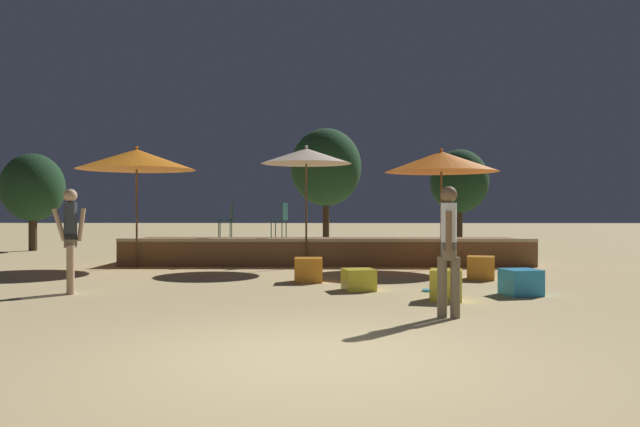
{
  "coord_description": "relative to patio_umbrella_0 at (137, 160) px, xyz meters",
  "views": [
    {
      "loc": [
        0.17,
        -6.02,
        1.44
      ],
      "look_at": [
        0.0,
        6.04,
        1.36
      ],
      "focal_mm": 35.0,
      "sensor_mm": 36.0,
      "label": 1
    }
  ],
  "objects": [
    {
      "name": "bistro_chair_1",
      "position": [
        2.15,
        0.87,
        -1.42
      ],
      "size": [
        0.43,
        0.43,
        0.9
      ],
      "rotation": [
        0.0,
        0.0,
        5.01
      ],
      "color": "#1E4C47",
      "rests_on": "wooden_deck"
    },
    {
      "name": "cube_seat_1",
      "position": [
        7.91,
        -2.53,
        -2.44
      ],
      "size": [
        0.67,
        0.67,
        0.47
      ],
      "rotation": [
        0.0,
        0.0,
        -0.25
      ],
      "color": "orange",
      "rests_on": "ground"
    },
    {
      "name": "wooden_deck",
      "position": [
        4.71,
        1.49,
        -2.36
      ],
      "size": [
        10.53,
        2.74,
        0.71
      ],
      "color": "brown",
      "rests_on": "ground"
    },
    {
      "name": "patio_umbrella_1",
      "position": [
        7.54,
        -0.06,
        -0.07
      ],
      "size": [
        2.78,
        2.78,
        2.95
      ],
      "color": "brown",
      "rests_on": "ground"
    },
    {
      "name": "ground_plane",
      "position": [
        4.61,
        -9.38,
        -2.68
      ],
      "size": [
        120.0,
        120.0,
        0.0
      ],
      "primitive_type": "plane",
      "color": "tan"
    },
    {
      "name": "cube_seat_2",
      "position": [
        4.37,
        -3.03,
        -2.44
      ],
      "size": [
        0.56,
        0.56,
        0.48
      ],
      "rotation": [
        0.0,
        0.0,
        0.03
      ],
      "color": "orange",
      "rests_on": "ground"
    },
    {
      "name": "background_tree_2",
      "position": [
        -5.56,
        6.17,
        -0.48
      ],
      "size": [
        2.14,
        2.14,
        3.39
      ],
      "color": "#3D2B1C",
      "rests_on": "ground"
    },
    {
      "name": "person_1",
      "position": [
        6.37,
        -7.13,
        -1.73
      ],
      "size": [
        0.3,
        0.5,
        1.75
      ],
      "rotation": [
        0.0,
        0.0,
        6.1
      ],
      "color": "#72664C",
      "rests_on": "ground"
    },
    {
      "name": "cube_seat_0",
      "position": [
        5.31,
        -4.32,
        -2.49
      ],
      "size": [
        0.63,
        0.63,
        0.38
      ],
      "rotation": [
        0.0,
        0.0,
        0.22
      ],
      "color": "yellow",
      "rests_on": "ground"
    },
    {
      "name": "cube_seat_4",
      "position": [
        8.01,
        -4.9,
        -2.46
      ],
      "size": [
        0.67,
        0.67,
        0.44
      ],
      "rotation": [
        0.0,
        0.0,
        0.23
      ],
      "color": "#2D9EDB",
      "rests_on": "ground"
    },
    {
      "name": "frisbee_disc",
      "position": [
        6.54,
        -4.44,
        -2.66
      ],
      "size": [
        0.24,
        0.24,
        0.03
      ],
      "color": "#33B2D8",
      "rests_on": "ground"
    },
    {
      "name": "background_tree_0",
      "position": [
        10.37,
        11.39,
        -0.04
      ],
      "size": [
        2.47,
        2.47,
        4.01
      ],
      "color": "#3D2B1C",
      "rests_on": "ground"
    },
    {
      "name": "patio_umbrella_2",
      "position": [
        4.21,
        0.08,
        0.08
      ],
      "size": [
        2.26,
        2.26,
        3.04
      ],
      "color": "brown",
      "rests_on": "ground"
    },
    {
      "name": "patio_umbrella_0",
      "position": [
        0.0,
        0.0,
        0.0
      ],
      "size": [
        2.91,
        2.91,
        3.02
      ],
      "color": "brown",
      "rests_on": "ground"
    },
    {
      "name": "bistro_chair_0",
      "position": [
        3.56,
        0.77,
        -1.42
      ],
      "size": [
        0.43,
        0.43,
        0.9
      ],
      "rotation": [
        0.0,
        0.0,
        4.42
      ],
      "color": "#1E4C47",
      "rests_on": "wooden_deck"
    },
    {
      "name": "person_0",
      "position": [
        0.37,
        -4.84,
        -1.69
      ],
      "size": [
        0.53,
        0.29,
        1.79
      ],
      "rotation": [
        0.0,
        0.0,
        1.96
      ],
      "color": "tan",
      "rests_on": "ground"
    },
    {
      "name": "background_tree_1",
      "position": [
        4.65,
        11.23,
        0.56
      ],
      "size": [
        3.01,
        3.01,
        4.91
      ],
      "color": "#3D2B1C",
      "rests_on": "ground"
    },
    {
      "name": "cube_seat_3",
      "position": [
        6.64,
        -5.52,
        -2.44
      ],
      "size": [
        0.59,
        0.59,
        0.49
      ],
      "rotation": [
        0.0,
        0.0,
        -0.22
      ],
      "color": "yellow",
      "rests_on": "ground"
    }
  ]
}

